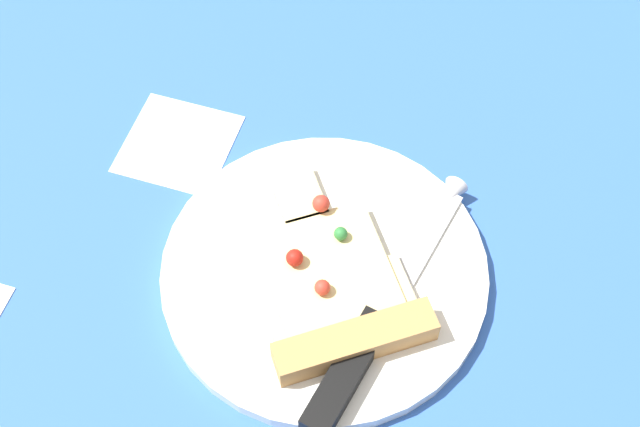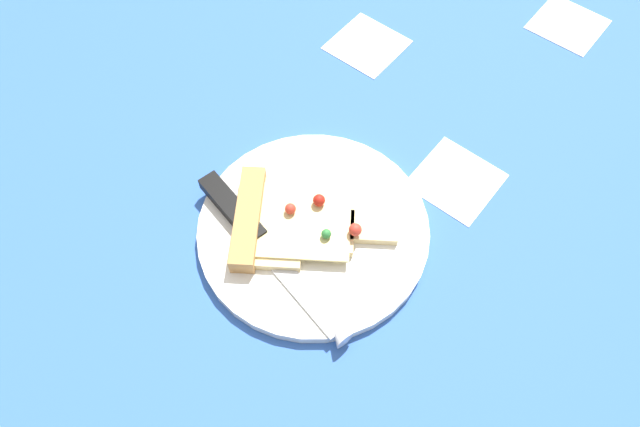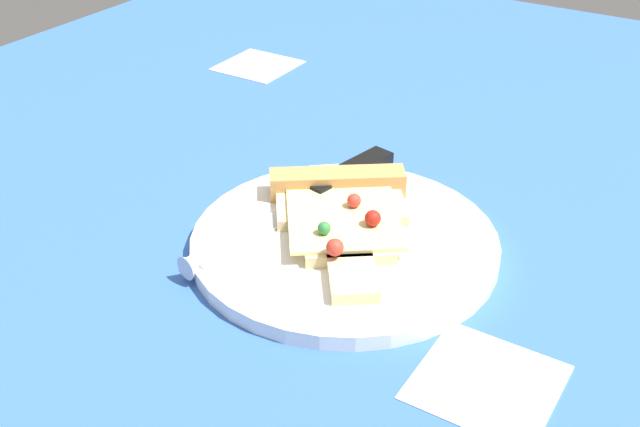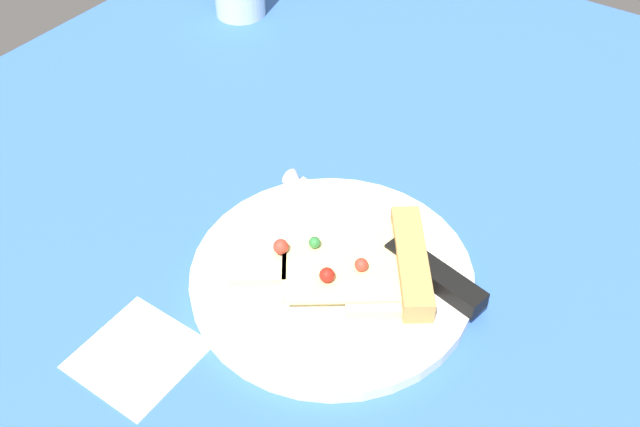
# 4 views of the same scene
# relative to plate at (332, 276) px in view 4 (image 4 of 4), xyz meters

# --- Properties ---
(ground_plane) EXTENTS (1.32, 1.32, 0.03)m
(ground_plane) POSITION_rel_plate_xyz_m (0.10, -0.01, -0.02)
(ground_plane) COLOR #3360B7
(ground_plane) RESTS_ON ground
(plate) EXTENTS (0.25, 0.25, 0.01)m
(plate) POSITION_rel_plate_xyz_m (0.00, 0.00, 0.00)
(plate) COLOR white
(plate) RESTS_ON ground_plane
(pizza_slice) EXTENTS (0.19, 0.16, 0.03)m
(pizza_slice) POSITION_rel_plate_xyz_m (0.02, 0.01, 0.01)
(pizza_slice) COLOR beige
(pizza_slice) RESTS_ON plate
(knife) EXTENTS (0.24, 0.07, 0.02)m
(knife) POSITION_rel_plate_xyz_m (0.04, 0.05, 0.01)
(knife) COLOR silver
(knife) RESTS_ON plate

